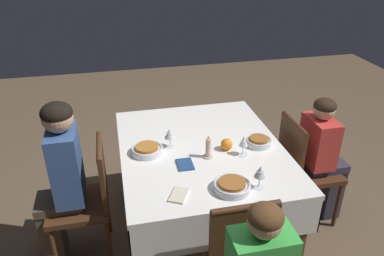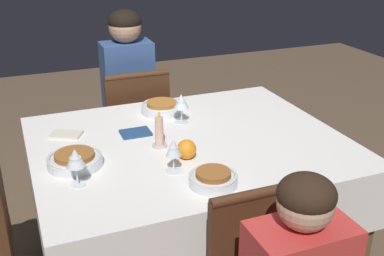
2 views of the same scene
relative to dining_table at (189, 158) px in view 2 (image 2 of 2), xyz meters
name	(u,v)px [view 2 (image 2 of 2)]	position (x,y,z in m)	size (l,w,h in m)	color
dining_table	(189,158)	(0.00, 0.00, 0.00)	(1.38, 1.13, 0.76)	white
chair_south	(135,130)	(0.04, -0.81, -0.18)	(0.41, 0.41, 0.90)	#472816
person_adult_denim	(127,94)	(0.04, -0.96, 0.01)	(0.30, 0.34, 1.21)	#4C4233
bowl_south	(162,107)	(0.00, -0.38, 0.12)	(0.22, 0.22, 0.06)	silver
wine_glass_south	(181,102)	(-0.04, -0.21, 0.19)	(0.08, 0.08, 0.15)	white
bowl_east	(75,159)	(0.51, 0.06, 0.12)	(0.22, 0.22, 0.06)	silver
wine_glass_east	(75,159)	(0.53, 0.22, 0.20)	(0.07, 0.07, 0.15)	white
bowl_north	(213,178)	(0.06, 0.40, 0.12)	(0.18, 0.18, 0.06)	silver
wine_glass_north	(174,149)	(0.16, 0.25, 0.18)	(0.07, 0.07, 0.14)	white
candle_centerpiece	(159,134)	(0.14, 0.01, 0.15)	(0.07, 0.07, 0.16)	beige
orange_fruit	(187,149)	(0.07, 0.16, 0.13)	(0.08, 0.08, 0.08)	orange
napkin_red_folded	(66,135)	(0.51, -0.26, 0.09)	(0.16, 0.14, 0.01)	beige
napkin_spare_side	(136,133)	(0.20, -0.16, 0.09)	(0.14, 0.10, 0.01)	navy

